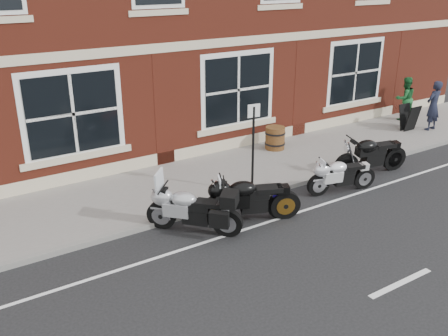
{
  "coord_description": "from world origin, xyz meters",
  "views": [
    {
      "loc": [
        -6.88,
        -7.7,
        5.32
      ],
      "look_at": [
        -0.88,
        1.6,
        0.92
      ],
      "focal_mm": 40.0,
      "sensor_mm": 36.0,
      "label": 1
    }
  ],
  "objects_px": {
    "moto_sport_red": "(248,197)",
    "a_board_sign": "(409,118)",
    "moto_naked_black": "(369,154)",
    "moto_touring_silver": "(191,207)",
    "moto_sport_black": "(249,197)",
    "pedestrian_right": "(405,99)",
    "barrel_planter": "(275,138)",
    "parking_sign": "(253,143)",
    "pedestrian_left": "(433,106)",
    "moto_sport_silver": "(340,174)"
  },
  "relations": [
    {
      "from": "moto_sport_red",
      "to": "parking_sign",
      "type": "height_order",
      "value": "parking_sign"
    },
    {
      "from": "moto_sport_black",
      "to": "parking_sign",
      "type": "xyz_separation_m",
      "value": [
        0.84,
        1.04,
        0.84
      ]
    },
    {
      "from": "pedestrian_left",
      "to": "barrel_planter",
      "type": "xyz_separation_m",
      "value": [
        -5.82,
        1.36,
        -0.51
      ]
    },
    {
      "from": "moto_sport_red",
      "to": "a_board_sign",
      "type": "distance_m",
      "value": 8.66
    },
    {
      "from": "pedestrian_right",
      "to": "moto_sport_red",
      "type": "bearing_deg",
      "value": 33.01
    },
    {
      "from": "parking_sign",
      "to": "moto_naked_black",
      "type": "bearing_deg",
      "value": 0.16
    },
    {
      "from": "moto_touring_silver",
      "to": "moto_naked_black",
      "type": "relative_size",
      "value": 0.72
    },
    {
      "from": "moto_sport_silver",
      "to": "moto_naked_black",
      "type": "height_order",
      "value": "moto_naked_black"
    },
    {
      "from": "moto_sport_red",
      "to": "moto_sport_black",
      "type": "bearing_deg",
      "value": -178.35
    },
    {
      "from": "pedestrian_right",
      "to": "moto_naked_black",
      "type": "bearing_deg",
      "value": 43.67
    },
    {
      "from": "moto_sport_silver",
      "to": "moto_touring_silver",
      "type": "bearing_deg",
      "value": 100.27
    },
    {
      "from": "moto_touring_silver",
      "to": "parking_sign",
      "type": "xyz_separation_m",
      "value": [
        2.18,
        0.77,
        0.85
      ]
    },
    {
      "from": "pedestrian_right",
      "to": "moto_sport_silver",
      "type": "bearing_deg",
      "value": 40.82
    },
    {
      "from": "moto_sport_red",
      "to": "moto_sport_black",
      "type": "xyz_separation_m",
      "value": [
        -0.07,
        -0.14,
        0.07
      ]
    },
    {
      "from": "moto_naked_black",
      "to": "barrel_planter",
      "type": "relative_size",
      "value": 3.26
    },
    {
      "from": "moto_sport_black",
      "to": "moto_naked_black",
      "type": "height_order",
      "value": "moto_naked_black"
    },
    {
      "from": "moto_sport_red",
      "to": "pedestrian_right",
      "type": "height_order",
      "value": "pedestrian_right"
    },
    {
      "from": "moto_sport_black",
      "to": "a_board_sign",
      "type": "height_order",
      "value": "a_board_sign"
    },
    {
      "from": "moto_sport_black",
      "to": "moto_sport_silver",
      "type": "relative_size",
      "value": 1.12
    },
    {
      "from": "barrel_planter",
      "to": "parking_sign",
      "type": "height_order",
      "value": "parking_sign"
    },
    {
      "from": "moto_touring_silver",
      "to": "parking_sign",
      "type": "height_order",
      "value": "parking_sign"
    },
    {
      "from": "moto_naked_black",
      "to": "pedestrian_left",
      "type": "height_order",
      "value": "pedestrian_left"
    },
    {
      "from": "moto_sport_black",
      "to": "parking_sign",
      "type": "relative_size",
      "value": 0.94
    },
    {
      "from": "moto_sport_red",
      "to": "moto_sport_black",
      "type": "relative_size",
      "value": 0.83
    },
    {
      "from": "a_board_sign",
      "to": "moto_naked_black",
      "type": "bearing_deg",
      "value": -155.28
    },
    {
      "from": "moto_sport_silver",
      "to": "a_board_sign",
      "type": "height_order",
      "value": "a_board_sign"
    },
    {
      "from": "moto_touring_silver",
      "to": "pedestrian_left",
      "type": "height_order",
      "value": "pedestrian_left"
    },
    {
      "from": "moto_sport_red",
      "to": "pedestrian_right",
      "type": "relative_size",
      "value": 1.12
    },
    {
      "from": "moto_touring_silver",
      "to": "a_board_sign",
      "type": "relative_size",
      "value": 1.83
    },
    {
      "from": "moto_sport_black",
      "to": "pedestrian_left",
      "type": "xyz_separation_m",
      "value": [
        9.16,
        1.94,
        0.39
      ]
    },
    {
      "from": "moto_touring_silver",
      "to": "moto_sport_black",
      "type": "bearing_deg",
      "value": -54.52
    },
    {
      "from": "moto_naked_black",
      "to": "a_board_sign",
      "type": "height_order",
      "value": "moto_naked_black"
    },
    {
      "from": "barrel_planter",
      "to": "moto_touring_silver",
      "type": "bearing_deg",
      "value": -147.06
    },
    {
      "from": "moto_naked_black",
      "to": "parking_sign",
      "type": "distance_m",
      "value": 3.72
    },
    {
      "from": "pedestrian_left",
      "to": "pedestrian_right",
      "type": "relative_size",
      "value": 1.08
    },
    {
      "from": "a_board_sign",
      "to": "parking_sign",
      "type": "height_order",
      "value": "parking_sign"
    },
    {
      "from": "moto_sport_silver",
      "to": "moto_naked_black",
      "type": "bearing_deg",
      "value": -60.09
    },
    {
      "from": "moto_sport_black",
      "to": "pedestrian_right",
      "type": "bearing_deg",
      "value": -47.04
    },
    {
      "from": "pedestrian_left",
      "to": "pedestrian_right",
      "type": "xyz_separation_m",
      "value": [
        0.24,
        1.37,
        -0.06
      ]
    },
    {
      "from": "moto_naked_black",
      "to": "barrel_planter",
      "type": "bearing_deg",
      "value": 32.7
    },
    {
      "from": "moto_sport_red",
      "to": "moto_naked_black",
      "type": "bearing_deg",
      "value": -55.34
    },
    {
      "from": "moto_sport_red",
      "to": "pedestrian_right",
      "type": "bearing_deg",
      "value": -41.35
    },
    {
      "from": "moto_sport_silver",
      "to": "pedestrian_left",
      "type": "distance_m",
      "value": 6.59
    },
    {
      "from": "moto_sport_red",
      "to": "pedestrian_left",
      "type": "bearing_deg",
      "value": -48.91
    },
    {
      "from": "pedestrian_right",
      "to": "a_board_sign",
      "type": "relative_size",
      "value": 1.76
    },
    {
      "from": "moto_naked_black",
      "to": "parking_sign",
      "type": "xyz_separation_m",
      "value": [
        -3.59,
        0.54,
        0.83
      ]
    },
    {
      "from": "moto_sport_silver",
      "to": "pedestrian_right",
      "type": "xyz_separation_m",
      "value": [
        6.54,
        3.27,
        0.42
      ]
    },
    {
      "from": "moto_sport_red",
      "to": "parking_sign",
      "type": "distance_m",
      "value": 1.5
    },
    {
      "from": "moto_sport_red",
      "to": "barrel_planter",
      "type": "xyz_separation_m",
      "value": [
        3.27,
        3.17,
        -0.04
      ]
    },
    {
      "from": "moto_sport_black",
      "to": "pedestrian_left",
      "type": "height_order",
      "value": "pedestrian_left"
    }
  ]
}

